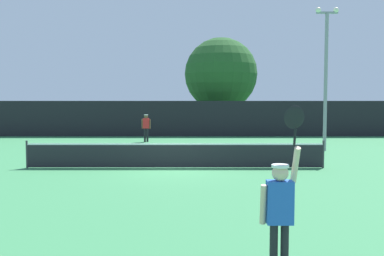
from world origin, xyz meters
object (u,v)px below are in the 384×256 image
Objects in this scene: tennis_ball at (209,163)px; parked_car_far at (300,120)px; parked_car_near at (154,122)px; parked_car_mid at (208,122)px; player_serving at (282,204)px; light_pole at (328,69)px; large_tree at (223,74)px; player_receiving at (148,125)px.

tennis_ball is 23.68m from parked_car_far.
parked_car_near is 4.62m from parked_car_mid.
player_serving is 0.60× the size of parked_car_mid.
large_tree is (-4.50, 13.20, 0.49)m from light_pole.
player_receiving is 9.91m from tennis_ball.
player_receiving reaches higher than tennis_ball.
player_serving is 30.05m from parked_car_mid.
player_receiving is 0.22× the size of large_tree.
player_serving is 21.00m from player_receiving.
parked_car_near is at bearing 98.81° from player_serving.
light_pole reaches higher than parked_car_far.
player_serving is at bearing -87.39° from parked_car_mid.
player_receiving is 11.23m from light_pole.
player_serving is 29.42m from large_tree.
player_receiving is at bearing -89.82° from parked_car_near.
tennis_ball is 0.02× the size of parked_car_near.
large_tree is at bearing -12.46° from parked_car_near.
large_tree is at bearing -121.39° from player_receiving.
tennis_ball is 0.02× the size of parked_car_mid.
player_serving is at bearing -86.69° from tennis_ball.
player_receiving is 0.23× the size of light_pole.
light_pole reaches higher than parked_car_near.
parked_car_near is at bearing 102.07° from tennis_ball.
large_tree is (1.09, 29.18, 3.57)m from player_serving.
player_serving is 11.44m from tennis_ball.
parked_car_far is (8.52, 33.18, -0.37)m from player_serving.
player_receiving is (-4.16, 20.58, -0.09)m from player_serving.
parked_car_mid and parked_car_far have the same top height.
tennis_ball is 0.01× the size of light_pole.
large_tree is at bearing 84.40° from tennis_ball.
large_tree is 4.19m from parked_car_mid.
parked_car_mid is (4.62, -0.10, 0.00)m from parked_car_near.
player_receiving is at bearing 101.42° from player_serving.
parked_car_mid is at bearing 90.10° from player_serving.
tennis_ball is 18.50m from large_tree.
parked_car_mid is (-0.05, 30.04, -0.37)m from player_serving.
light_pole is at bearing -56.98° from parked_car_near.
light_pole is 1.66× the size of parked_car_far.
tennis_ball is 18.70m from parked_car_mid.
large_tree is (1.75, 17.81, 4.68)m from tennis_ball.
parked_car_near is at bearing -175.37° from parked_car_far.
parked_car_far is (12.68, 12.60, -0.28)m from player_receiving.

